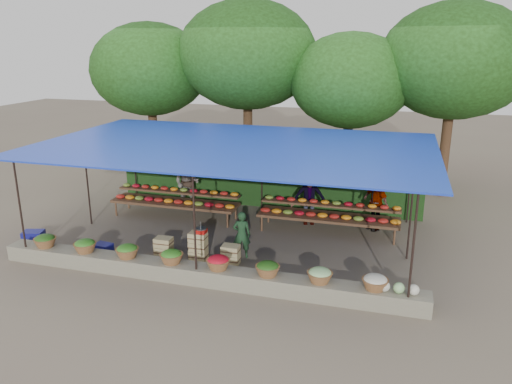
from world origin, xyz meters
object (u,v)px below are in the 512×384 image
(crate_counter, at_px, (197,249))
(vendor_seated, at_px, (242,235))
(blue_crate_front, at_px, (34,237))
(blue_crate_back, at_px, (103,249))
(weighing_scale, at_px, (201,230))

(crate_counter, distance_m, vendor_seated, 1.22)
(blue_crate_front, relative_size, blue_crate_back, 1.20)
(vendor_seated, height_order, blue_crate_front, vendor_seated)
(crate_counter, relative_size, weighing_scale, 7.59)
(crate_counter, xyz_separation_m, weighing_scale, (0.12, 0.00, 0.53))
(vendor_seated, distance_m, blue_crate_front, 6.12)
(vendor_seated, relative_size, blue_crate_front, 2.31)
(vendor_seated, distance_m, blue_crate_back, 3.82)
(weighing_scale, height_order, vendor_seated, vendor_seated)
(blue_crate_back, bearing_deg, weighing_scale, 15.28)
(crate_counter, xyz_separation_m, blue_crate_front, (-4.99, -0.19, -0.14))
(blue_crate_front, bearing_deg, weighing_scale, -13.70)
(blue_crate_front, bearing_deg, crate_counter, -13.65)
(blue_crate_front, height_order, blue_crate_back, blue_crate_front)
(blue_crate_front, xyz_separation_m, blue_crate_back, (2.37, -0.14, -0.03))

